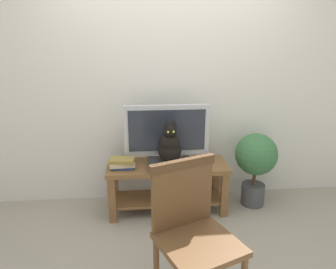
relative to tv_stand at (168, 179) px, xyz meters
name	(u,v)px	position (x,y,z in m)	size (l,w,h in m)	color
ground_plane	(181,249)	(0.05, -0.64, -0.35)	(12.00, 12.00, 0.00)	gray
back_wall	(169,69)	(0.05, 0.39, 1.05)	(7.00, 0.12, 2.80)	silver
tv_stand	(168,179)	(0.00, 0.00, 0.00)	(1.19, 0.44, 0.51)	brown
tv	(167,133)	(0.00, 0.08, 0.46)	(0.84, 0.20, 0.58)	#B7B7BC
media_box	(170,164)	(0.01, -0.06, 0.19)	(0.42, 0.30, 0.06)	#2D2D30
cat	(170,147)	(0.02, -0.08, 0.37)	(0.22, 0.37, 0.43)	black
wooden_chair	(192,224)	(0.05, -1.12, 0.20)	(0.61, 0.61, 0.96)	brown
book_stack	(123,163)	(-0.44, -0.05, 0.21)	(0.25, 0.20, 0.10)	#33477A
potted_plant	(256,160)	(0.92, 0.04, 0.15)	(0.43, 0.43, 0.78)	#47474C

